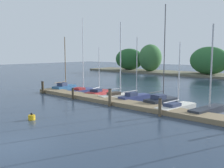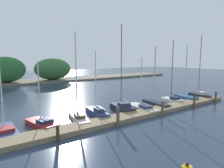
% 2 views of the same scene
% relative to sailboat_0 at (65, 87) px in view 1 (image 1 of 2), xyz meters
% --- Properties ---
extents(ground, '(160.00, 160.00, 0.00)m').
position_rel_sailboat_0_xyz_m(ground, '(12.79, -13.07, -0.43)').
color(ground, '#28384C').
extents(dock_pier, '(27.83, 1.80, 0.35)m').
position_rel_sailboat_0_xyz_m(dock_pier, '(12.79, -1.85, -0.25)').
color(dock_pier, '#847051').
rests_on(dock_pier, ground).
extents(far_shore, '(71.75, 8.03, 6.24)m').
position_rel_sailboat_0_xyz_m(far_shore, '(4.54, 29.34, 1.93)').
color(far_shore, '#66604C').
rests_on(far_shore, ground).
extents(sailboat_0, '(1.60, 3.31, 6.38)m').
position_rel_sailboat_0_xyz_m(sailboat_0, '(0.00, 0.00, 0.00)').
color(sailboat_0, '#285684').
rests_on(sailboat_0, ground).
extents(sailboat_1, '(1.53, 3.64, 8.34)m').
position_rel_sailboat_0_xyz_m(sailboat_1, '(2.54, 0.54, -0.11)').
color(sailboat_1, navy).
rests_on(sailboat_1, ground).
extents(sailboat_2, '(2.04, 3.60, 5.13)m').
position_rel_sailboat_0_xyz_m(sailboat_2, '(5.13, 0.56, -0.15)').
color(sailboat_2, maroon).
rests_on(sailboat_2, ground).
extents(sailboat_3, '(1.73, 4.50, 7.52)m').
position_rel_sailboat_0_xyz_m(sailboat_3, '(8.16, 0.41, -0.02)').
color(sailboat_3, silver).
rests_on(sailboat_3, ground).
extents(sailboat_4, '(1.33, 3.78, 5.97)m').
position_rel_sailboat_0_xyz_m(sailboat_4, '(10.14, 0.48, -0.07)').
color(sailboat_4, navy).
rests_on(sailboat_4, ground).
extents(sailboat_5, '(1.84, 3.52, 8.58)m').
position_rel_sailboat_0_xyz_m(sailboat_5, '(13.06, 0.47, -0.00)').
color(sailboat_5, '#232833').
rests_on(sailboat_5, ground).
extents(sailboat_6, '(1.68, 4.39, 5.38)m').
position_rel_sailboat_0_xyz_m(sailboat_6, '(14.97, -0.49, -0.15)').
color(sailboat_6, silver).
rests_on(sailboat_6, ground).
extents(sailboat_7, '(1.47, 4.14, 6.63)m').
position_rel_sailboat_0_xyz_m(sailboat_7, '(17.35, -0.01, -0.04)').
color(sailboat_7, '#232833').
rests_on(sailboat_7, ground).
extents(mooring_piling_0, '(0.31, 0.31, 1.37)m').
position_rel_sailboat_0_xyz_m(mooring_piling_0, '(-0.07, -3.03, 0.26)').
color(mooring_piling_0, '#3D3323').
rests_on(mooring_piling_0, ground).
extents(mooring_piling_1, '(0.24, 0.24, 1.11)m').
position_rel_sailboat_0_xyz_m(mooring_piling_1, '(5.18, -3.04, 0.14)').
color(mooring_piling_1, '#3D3323').
rests_on(mooring_piling_1, ground).
extents(mooring_piling_2, '(0.29, 0.29, 1.50)m').
position_rel_sailboat_0_xyz_m(mooring_piling_2, '(10.02, -2.98, 0.33)').
color(mooring_piling_2, brown).
rests_on(mooring_piling_2, ground).
extents(mooring_piling_3, '(0.26, 0.26, 1.32)m').
position_rel_sailboat_0_xyz_m(mooring_piling_3, '(15.02, -3.12, 0.24)').
color(mooring_piling_3, brown).
rests_on(mooring_piling_3, ground).
extents(channel_buoy_0, '(0.47, 0.47, 0.50)m').
position_rel_sailboat_0_xyz_m(channel_buoy_0, '(9.02, -9.81, -0.25)').
color(channel_buoy_0, gold).
rests_on(channel_buoy_0, ground).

